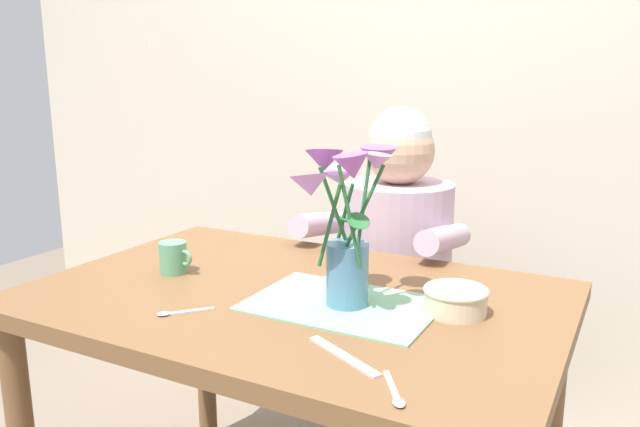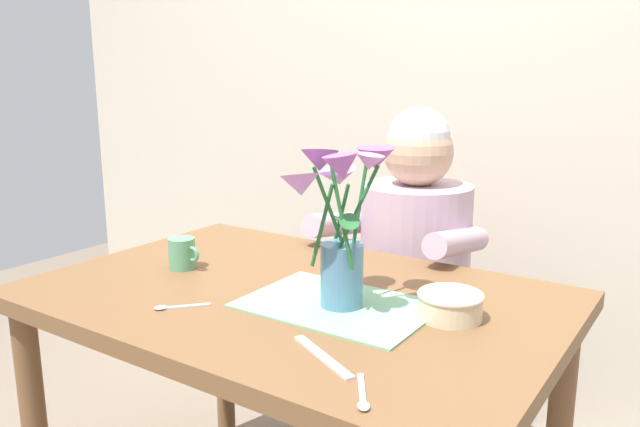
# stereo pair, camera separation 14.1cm
# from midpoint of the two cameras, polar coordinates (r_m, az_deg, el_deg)

# --- Properties ---
(wood_panel_backdrop) EXTENTS (4.00, 0.10, 2.50)m
(wood_panel_backdrop) POSITION_cam_midpoint_polar(r_m,az_deg,el_deg) (2.31, 9.22, 13.01)
(wood_panel_backdrop) COLOR beige
(wood_panel_backdrop) RESTS_ON ground_plane
(dining_table) EXTENTS (1.20, 0.80, 0.74)m
(dining_table) POSITION_cam_midpoint_polar(r_m,az_deg,el_deg) (1.48, -5.26, -10.75)
(dining_table) COLOR brown
(dining_table) RESTS_ON ground_plane
(seated_person) EXTENTS (0.45, 0.47, 1.14)m
(seated_person) POSITION_cam_midpoint_polar(r_m,az_deg,el_deg) (2.01, 4.95, -6.78)
(seated_person) COLOR #4C4C56
(seated_person) RESTS_ON ground_plane
(striped_placemat) EXTENTS (0.40, 0.28, 0.00)m
(striped_placemat) POSITION_cam_midpoint_polar(r_m,az_deg,el_deg) (1.36, -0.90, -8.35)
(striped_placemat) COLOR #7AB289
(striped_placemat) RESTS_ON dining_table
(flower_vase) EXTENTS (0.21, 0.29, 0.34)m
(flower_vase) POSITION_cam_midpoint_polar(r_m,az_deg,el_deg) (1.30, -0.69, -0.31)
(flower_vase) COLOR teal
(flower_vase) RESTS_ON dining_table
(ceramic_bowl) EXTENTS (0.14, 0.14, 0.06)m
(ceramic_bowl) POSITION_cam_midpoint_polar(r_m,az_deg,el_deg) (1.32, 9.31, -7.81)
(ceramic_bowl) COLOR beige
(ceramic_bowl) RESTS_ON dining_table
(dinner_knife) EXTENTS (0.18, 0.10, 0.00)m
(dinner_knife) POSITION_cam_midpoint_polar(r_m,az_deg,el_deg) (1.13, -1.51, -12.95)
(dinner_knife) COLOR silver
(dinner_knife) RESTS_ON dining_table
(ceramic_mug) EXTENTS (0.09, 0.07, 0.08)m
(ceramic_mug) POSITION_cam_midpoint_polar(r_m,az_deg,el_deg) (1.62, -15.68, -3.94)
(ceramic_mug) COLOR #569970
(ceramic_mug) RESTS_ON dining_table
(spoon_0) EXTENTS (0.09, 0.10, 0.01)m
(spoon_0) POSITION_cam_midpoint_polar(r_m,az_deg,el_deg) (1.36, -15.93, -8.75)
(spoon_0) COLOR silver
(spoon_0) RESTS_ON dining_table
(spoon_1) EXTENTS (0.08, 0.11, 0.01)m
(spoon_1) POSITION_cam_midpoint_polar(r_m,az_deg,el_deg) (1.01, 2.78, -16.31)
(spoon_1) COLOR silver
(spoon_1) RESTS_ON dining_table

